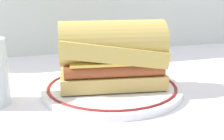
{
  "coord_description": "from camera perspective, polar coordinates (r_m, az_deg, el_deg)",
  "views": [
    {
      "loc": [
        -0.14,
        -0.52,
        0.21
      ],
      "look_at": [
        0.03,
        0.02,
        0.04
      ],
      "focal_mm": 49.26,
      "sensor_mm": 36.0,
      "label": 1
    }
  ],
  "objects": [
    {
      "name": "butter_knife",
      "position": [
        0.81,
        -3.74,
        1.31
      ],
      "size": [
        0.11,
        0.13,
        0.01
      ],
      "color": "silver",
      "rests_on": "ground_plane"
    },
    {
      "name": "sausage_sandwich",
      "position": [
        0.58,
        0.0,
        2.99
      ],
      "size": [
        0.21,
        0.13,
        0.13
      ],
      "rotation": [
        0.0,
        0.0,
        -0.15
      ],
      "color": "tan",
      "rests_on": "plate"
    },
    {
      "name": "plate",
      "position": [
        0.6,
        0.0,
        -3.41
      ],
      "size": [
        0.27,
        0.27,
        0.01
      ],
      "color": "white",
      "rests_on": "ground_plane"
    },
    {
      "name": "ground_plane",
      "position": [
        0.57,
        -2.12,
        -5.22
      ],
      "size": [
        1.5,
        1.5,
        0.0
      ],
      "primitive_type": "plane",
      "color": "white"
    }
  ]
}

